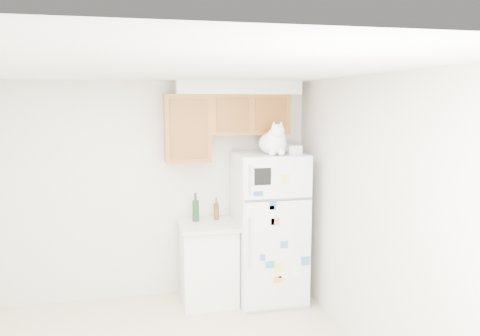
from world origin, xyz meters
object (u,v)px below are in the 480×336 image
object	(u,v)px
storage_box_front	(294,150)
bottle_green	(196,207)
cat	(274,142)
storage_box_back	(281,147)
bottle_amber	(216,208)
refrigerator	(269,227)
base_counter	(208,262)

from	to	relation	value
storage_box_front	bottle_green	xyz separation A→B (m)	(-1.06, 0.29, -0.66)
cat	storage_box_front	world-z (taller)	cat
storage_box_back	bottle_amber	bearing A→B (deg)	-165.39
refrigerator	storage_box_front	size ratio (longest dim) A/B	11.33
base_counter	bottle_green	bearing A→B (deg)	138.68
cat	storage_box_back	size ratio (longest dim) A/B	2.92
bottle_green	bottle_amber	size ratio (longest dim) A/B	1.26
storage_box_front	storage_box_back	bearing A→B (deg)	114.36
base_counter	bottle_amber	bearing A→B (deg)	48.26
storage_box_front	base_counter	bearing A→B (deg)	169.44
base_counter	storage_box_front	world-z (taller)	storage_box_front
storage_box_back	refrigerator	bearing A→B (deg)	-125.49
base_counter	storage_box_front	size ratio (longest dim) A/B	6.13
refrigerator	base_counter	world-z (taller)	refrigerator
refrigerator	bottle_green	xyz separation A→B (m)	(-0.81, 0.18, 0.23)
storage_box_front	bottle_green	world-z (taller)	storage_box_front
refrigerator	cat	distance (m)	1.00
storage_box_back	storage_box_front	distance (m)	0.23
storage_box_back	bottle_amber	xyz separation A→B (m)	(-0.73, 0.11, -0.70)
cat	storage_box_back	world-z (taller)	cat
base_counter	bottle_green	world-z (taller)	bottle_green
bottle_green	storage_box_front	bearing A→B (deg)	-15.42
cat	bottle_green	bearing A→B (deg)	157.85
base_counter	cat	size ratio (longest dim) A/B	1.75
refrigerator	storage_box_front	world-z (taller)	storage_box_front
refrigerator	bottle_amber	size ratio (longest dim) A/B	6.52
storage_box_front	bottle_amber	world-z (taller)	storage_box_front
storage_box_front	bottle_green	distance (m)	1.29
refrigerator	bottle_green	distance (m)	0.87
refrigerator	bottle_green	world-z (taller)	refrigerator
base_counter	cat	world-z (taller)	cat
base_counter	bottle_amber	distance (m)	0.61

